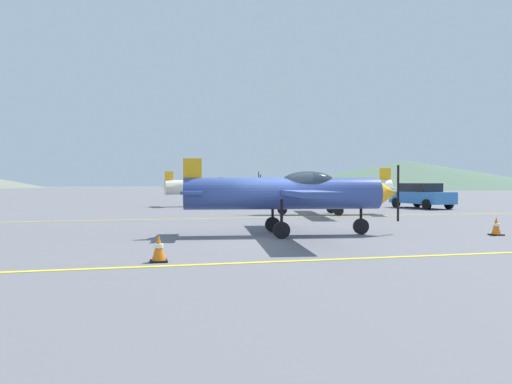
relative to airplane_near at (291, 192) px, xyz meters
name	(u,v)px	position (x,y,z in m)	size (l,w,h in m)	color
ground_plane	(288,240)	(-0.47, -1.25, -1.36)	(400.00, 400.00, 0.00)	slate
apron_line_near	(340,259)	(-0.47, -5.02, -1.36)	(80.00, 0.16, 0.01)	yellow
apron_line_far	(232,218)	(-0.47, 7.67, -1.36)	(80.00, 0.16, 0.01)	yellow
airplane_near	(291,192)	(0.00, 0.00, 0.00)	(7.07, 8.10, 2.42)	#33478C
airplane_mid	(326,188)	(4.84, 9.23, 0.00)	(7.08, 8.08, 2.42)	white
airplane_far	(213,187)	(0.48, 19.61, 0.00)	(7.04, 8.10, 2.42)	silver
car_sedan	(421,195)	(13.14, 13.61, -0.52)	(2.60, 4.55, 1.62)	#3372BF
traffic_cone_front	(496,226)	(6.31, -1.59, -1.08)	(0.36, 0.36, 0.59)	black
traffic_cone_side	(159,248)	(-4.32, -4.42, -1.08)	(0.36, 0.36, 0.59)	black
hill_centerleft	(405,174)	(70.45, 113.83, 2.60)	(86.67, 86.67, 7.92)	#4C6651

